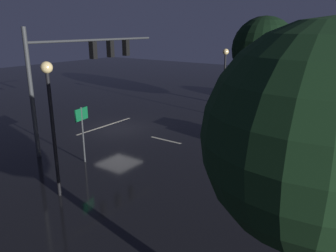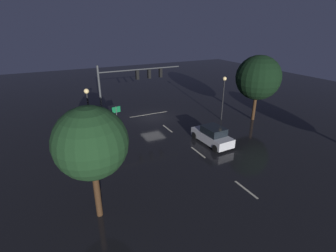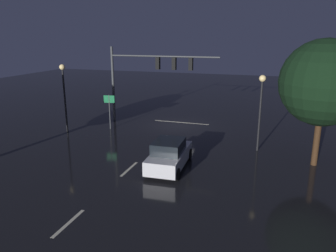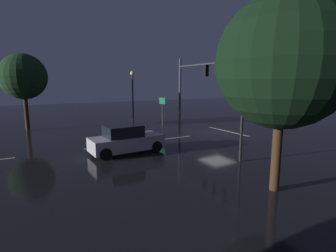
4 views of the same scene
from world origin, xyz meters
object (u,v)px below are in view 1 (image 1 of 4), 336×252
street_lamp_right_kerb (51,106)px  tree_left_near (264,49)px  traffic_signal_assembly (84,61)px  route_sign (82,123)px  car_approaching (261,134)px  street_lamp_left_kerb (225,70)px  tree_right_near (318,140)px

street_lamp_right_kerb → tree_left_near: bearing=175.2°
traffic_signal_assembly → tree_left_near: size_ratio=1.29×
street_lamp_right_kerb → route_sign: (-2.91, -1.83, -1.68)m
traffic_signal_assembly → route_sign: (2.59, 2.57, -2.64)m
traffic_signal_assembly → car_approaching: bearing=117.1°
street_lamp_left_kerb → tree_right_near: (16.34, 9.61, 1.17)m
street_lamp_left_kerb → tree_right_near: size_ratio=0.75×
tree_left_near → tree_right_near: tree_left_near is taller
street_lamp_right_kerb → route_sign: street_lamp_right_kerb is taller
street_lamp_left_kerb → tree_right_near: 18.99m
street_lamp_left_kerb → tree_right_near: tree_right_near is taller
car_approaching → street_lamp_right_kerb: bearing=-24.6°
street_lamp_left_kerb → tree_right_near: bearing=30.5°
traffic_signal_assembly → street_lamp_right_kerb: size_ratio=1.77×
street_lamp_left_kerb → tree_left_near: (-3.38, 1.58, 1.37)m
traffic_signal_assembly → tree_right_near: tree_right_near is taller
street_lamp_left_kerb → street_lamp_right_kerb: 14.85m
street_lamp_left_kerb → route_sign: (11.94, -1.78, -1.50)m
route_sign → tree_left_near: 15.95m
traffic_signal_assembly → tree_left_near: 14.05m
traffic_signal_assembly → street_lamp_left_kerb: size_ratio=1.88×
traffic_signal_assembly → street_lamp_right_kerb: traffic_signal_assembly is taller
tree_right_near → tree_left_near: bearing=-157.9°
tree_left_near → traffic_signal_assembly: bearing=-25.0°
tree_left_near → street_lamp_right_kerb: bearing=-4.8°
traffic_signal_assembly → tree_right_near: size_ratio=1.42×
street_lamp_right_kerb → street_lamp_left_kerb: bearing=-179.8°
street_lamp_right_kerb → tree_left_near: size_ratio=0.73×
street_lamp_right_kerb → tree_right_near: bearing=81.1°
street_lamp_right_kerb → tree_right_near: (1.49, 9.56, 0.99)m
street_lamp_right_kerb → tree_left_near: (-18.23, 1.53, 1.19)m
traffic_signal_assembly → street_lamp_left_kerb: (-9.35, 4.35, -1.14)m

